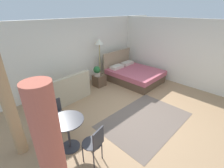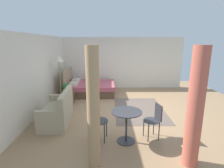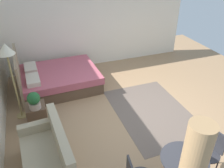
% 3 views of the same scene
% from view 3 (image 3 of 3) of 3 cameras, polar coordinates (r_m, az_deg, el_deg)
% --- Properties ---
extents(ground_plane, '(9.15, 8.95, 0.02)m').
position_cam_3_polar(ground_plane, '(5.56, 6.18, -7.58)').
color(ground_plane, '#9E7A56').
extents(wall_right, '(0.12, 5.95, 2.53)m').
position_cam_3_polar(wall_right, '(7.55, -3.66, 14.10)').
color(wall_right, silver).
rests_on(wall_right, ground).
extents(area_rug, '(2.49, 1.67, 0.01)m').
position_cam_3_polar(area_rug, '(5.68, 9.88, -6.76)').
color(area_rug, '#66564C').
rests_on(area_rug, ground).
extents(bed, '(1.75, 2.13, 1.15)m').
position_cam_3_polar(bed, '(6.58, -13.41, 1.35)').
color(bed, brown).
rests_on(bed, ground).
extents(couch, '(1.56, 0.81, 0.93)m').
position_cam_3_polar(couch, '(4.23, -15.35, -17.77)').
color(couch, tan).
rests_on(couch, ground).
extents(nightstand, '(0.43, 0.42, 0.45)m').
position_cam_3_polar(nightstand, '(5.44, -18.11, -7.02)').
color(nightstand, brown).
rests_on(nightstand, ground).
extents(potted_plant, '(0.27, 0.27, 0.39)m').
position_cam_3_polar(potted_plant, '(5.12, -18.74, -3.87)').
color(potted_plant, tan).
rests_on(potted_plant, nightstand).
extents(floor_lamp, '(0.35, 0.35, 1.79)m').
position_cam_3_polar(floor_lamp, '(5.13, -24.58, 6.61)').
color(floor_lamp, '#99844C').
rests_on(floor_lamp, ground).
extents(cafe_chair_near_window, '(0.47, 0.47, 0.85)m').
position_cam_3_polar(cafe_chair_near_window, '(4.31, 23.44, -14.68)').
color(cafe_chair_near_window, '#2D2D33').
rests_on(cafe_chair_near_window, ground).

